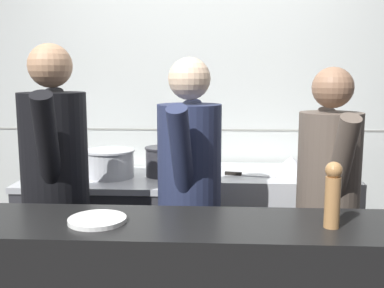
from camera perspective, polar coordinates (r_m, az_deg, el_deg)
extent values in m
cube|color=silver|center=(3.38, 1.08, 4.42)|extent=(8.00, 0.06, 2.60)
cube|color=gray|center=(3.37, 1.05, 1.83)|extent=(8.00, 0.00, 0.01)
cube|color=#38383D|center=(3.26, -9.93, -11.85)|extent=(1.13, 0.70, 0.83)
cube|color=#B7BABF|center=(3.14, -10.14, -4.40)|extent=(1.16, 0.71, 0.04)
cube|color=#B7BABF|center=(2.94, -11.48, -12.95)|extent=(1.02, 0.03, 0.10)
cube|color=#B7BABF|center=(3.19, 10.35, -11.55)|extent=(0.99, 0.65, 0.91)
cylinder|color=#B7BABF|center=(3.25, -16.69, -1.91)|extent=(0.28, 0.28, 0.21)
cylinder|color=#B7BABF|center=(3.24, -16.76, -0.18)|extent=(0.30, 0.30, 0.01)
cylinder|color=#B7BABF|center=(3.10, -10.44, -2.44)|extent=(0.33, 0.33, 0.19)
cylinder|color=#B7BABF|center=(3.08, -10.49, -0.83)|extent=(0.35, 0.35, 0.01)
cylinder|color=#2D2D33|center=(3.08, -3.82, -2.24)|extent=(0.22, 0.22, 0.20)
cylinder|color=#2D2D33|center=(3.06, -3.84, -0.51)|extent=(0.24, 0.24, 0.01)
cone|color=#B7BABF|center=(3.10, 12.48, -2.48)|extent=(0.24, 0.24, 0.11)
cube|color=#B7BABF|center=(2.93, 8.51, -4.03)|extent=(0.23, 0.08, 0.01)
cube|color=black|center=(2.94, 5.27, -3.75)|extent=(0.11, 0.04, 0.02)
cylinder|color=white|center=(1.88, -11.94, -9.41)|extent=(0.24, 0.24, 0.02)
cylinder|color=#AD7A47|center=(1.83, 17.39, -7.09)|extent=(0.06, 0.06, 0.20)
sphere|color=#AD7A47|center=(1.80, 17.58, -3.18)|extent=(0.07, 0.07, 0.07)
cube|color=black|center=(2.70, -16.36, -16.91)|extent=(0.33, 0.25, 0.80)
cylinder|color=black|center=(2.48, -17.08, -1.40)|extent=(0.42, 0.42, 0.66)
sphere|color=tan|center=(2.44, -17.58, 9.48)|extent=(0.23, 0.23, 0.23)
cylinder|color=black|center=(2.67, -16.58, 1.02)|extent=(0.18, 0.35, 0.56)
cylinder|color=black|center=(2.26, -17.85, -0.37)|extent=(0.18, 0.35, 0.56)
cylinder|color=#262D4C|center=(2.36, -0.33, -2.67)|extent=(0.37, 0.37, 0.64)
sphere|color=beige|center=(2.31, -0.34, 8.30)|extent=(0.22, 0.22, 0.22)
cylinder|color=#262D4C|center=(2.54, 0.49, -0.14)|extent=(0.14, 0.33, 0.53)
cylinder|color=#262D4C|center=(2.15, -1.30, -1.75)|extent=(0.14, 0.33, 0.53)
cylinder|color=brown|center=(2.47, 16.98, -3.32)|extent=(0.34, 0.34, 0.62)
sphere|color=#8C664C|center=(2.42, 17.44, 6.85)|extent=(0.21, 0.21, 0.21)
cylinder|color=brown|center=(2.63, 15.91, -0.91)|extent=(0.11, 0.31, 0.52)
cylinder|color=brown|center=(2.27, 18.39, -2.53)|extent=(0.11, 0.31, 0.52)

